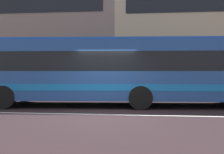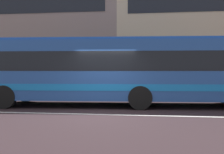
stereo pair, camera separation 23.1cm
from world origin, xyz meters
The scene contains 5 objects.
ground_plane centered at (0.00, 0.00, 0.00)m, with size 160.00×160.00×0.00m, color #2E2023.
lane_centre_line centered at (0.00, 0.00, 0.00)m, with size 60.00×0.16×0.01m, color silver.
hedge_row_far centered at (-3.13, 6.24, 0.55)m, with size 19.42×1.10×1.10m, color #367525.
apartment_block_left centered at (-11.23, 15.42, 6.24)m, with size 21.53×11.85×12.49m.
transit_bus centered at (0.58, 2.45, 1.69)m, with size 12.21×3.38×3.05m.
Camera 2 is at (1.61, -9.41, 1.66)m, focal length 41.41 mm.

